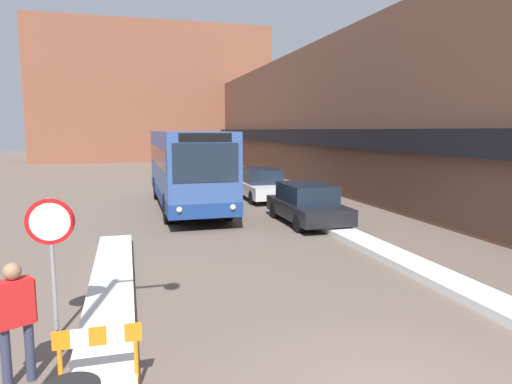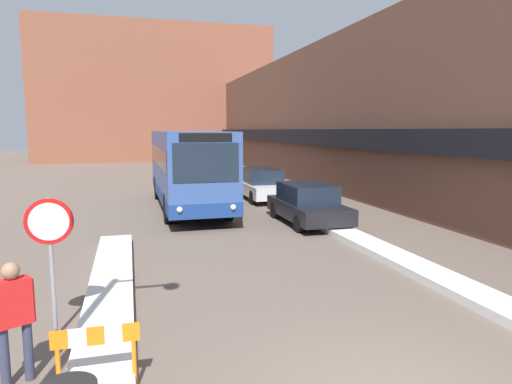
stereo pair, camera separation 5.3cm
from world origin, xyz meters
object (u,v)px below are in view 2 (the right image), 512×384
Objects in this scene: city_bus at (188,167)px; pedestrian at (13,312)px; parked_car_back at (261,184)px; stop_sign at (50,237)px; parked_car_front at (308,204)px; construction_barricade at (96,347)px.

city_bus is 6.01× the size of pedestrian.
parked_car_back is 1.96× the size of stop_sign.
stop_sign is (-7.62, -13.85, 0.94)m from parked_car_back.
stop_sign reaches higher than parked_car_back.
pedestrian reaches higher than parked_car_back.
parked_car_front is at bearing -49.36° from city_bus.
stop_sign is at bearing -107.09° from city_bus.
city_bus is at bearing 130.64° from parked_car_front.
construction_barricade is at bearing -101.76° from city_bus.
city_bus reaches higher than pedestrian.
construction_barricade is at bearing -125.20° from parked_car_front.
parked_car_front is 6.17m from parked_car_back.
stop_sign is 1.38× the size of pedestrian.
parked_car_back is 17.25m from construction_barricade.
city_bus is 6.05m from parked_car_front.
city_bus reaches higher than parked_car_back.
parked_car_back is at bearing 66.69° from construction_barricade.
city_bus reaches higher than construction_barricade.
pedestrian is at bearing -106.50° from city_bus.
city_bus is 14.53m from construction_barricade.
stop_sign is 1.58m from pedestrian.
parked_car_back is 15.83m from stop_sign.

